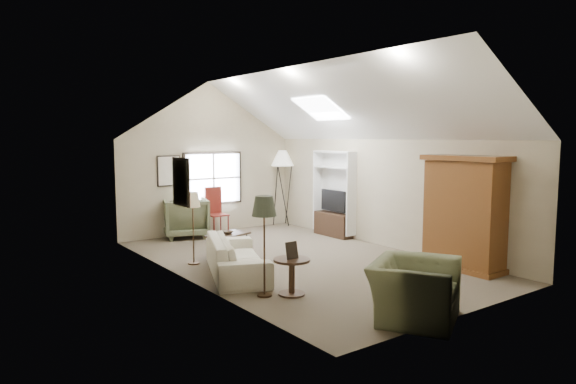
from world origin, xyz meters
TOP-DOWN VIEW (x-y plane):
  - room_shell at (0.00, 0.00)m, footprint 5.01×8.01m
  - window at (0.10, 3.96)m, footprint 1.72×0.08m
  - skylight at (1.30, 0.90)m, footprint 0.80×1.20m
  - wall_art at (-1.88, 1.94)m, footprint 1.97×3.71m
  - armoire at (2.18, -2.40)m, footprint 0.60×1.50m
  - tv_alcove at (2.34, 1.60)m, footprint 0.32×1.30m
  - media_console at (2.32, 1.60)m, footprint 0.34×1.18m
  - tv_panel at (2.32, 1.60)m, footprint 0.05×0.90m
  - sofa at (-1.60, -0.17)m, footprint 1.76×2.56m
  - armchair_near at (-0.79, -3.70)m, footprint 1.67×1.61m
  - armchair_far at (-0.85, 3.70)m, footprint 1.36×1.39m
  - coffee_table at (-0.98, 1.26)m, footprint 1.05×0.79m
  - bowl at (-0.98, 1.26)m, footprint 0.28×0.28m
  - side_table at (-1.50, -1.77)m, footprint 0.78×0.78m
  - side_chair at (0.03, 3.63)m, footprint 0.48×0.48m
  - tripod_lamp at (2.20, 3.70)m, footprint 0.83×0.83m
  - dark_lamp at (-1.90, -1.57)m, footprint 0.52×0.52m
  - tan_lamp at (-1.90, 1.03)m, footprint 0.39×0.39m

SIDE VIEW (x-z plane):
  - coffee_table at x=-0.98m, z-range 0.00..0.48m
  - side_table at x=-1.50m, z-range 0.00..0.60m
  - media_console at x=2.32m, z-range 0.00..0.60m
  - sofa at x=-1.60m, z-range 0.00..0.70m
  - armchair_near at x=-0.79m, z-range 0.00..0.83m
  - armchair_far at x=-0.85m, z-range 0.00..1.01m
  - bowl at x=-0.98m, z-range 0.48..0.53m
  - side_chair at x=0.03m, z-range 0.00..1.23m
  - tan_lamp at x=-1.90m, z-range 0.00..1.49m
  - dark_lamp at x=-1.90m, z-range 0.00..1.66m
  - tv_panel at x=2.32m, z-range 0.65..1.20m
  - armoire at x=2.18m, z-range 0.00..2.20m
  - tripod_lamp at x=2.20m, z-range 0.00..2.21m
  - tv_alcove at x=2.34m, z-range 0.10..2.20m
  - window at x=0.10m, z-range 0.74..2.16m
  - wall_art at x=-1.88m, z-range 1.29..2.17m
  - room_shell at x=0.00m, z-range 1.21..5.21m
  - skylight at x=1.30m, z-range 2.96..3.48m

